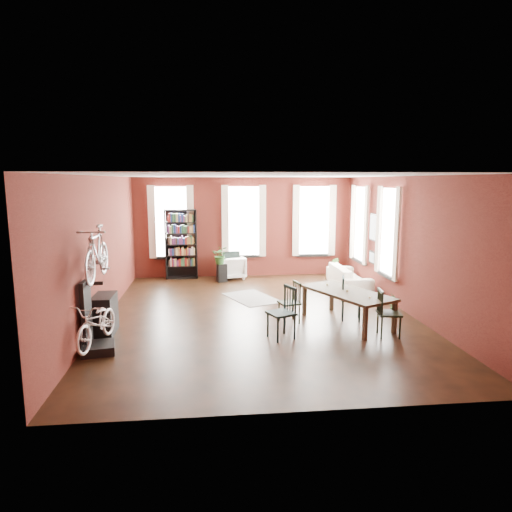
{
  "coord_description": "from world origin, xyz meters",
  "views": [
    {
      "loc": [
        -1.15,
        -10.15,
        3.1
      ],
      "look_at": [
        -0.01,
        0.6,
        1.3
      ],
      "focal_mm": 32.0,
      "sensor_mm": 36.0,
      "label": 1
    }
  ],
  "objects": [
    {
      "name": "dining_chair_a",
      "position": [
        0.26,
        -1.58,
        0.52
      ],
      "size": [
        0.62,
        0.62,
        1.03
      ],
      "primitive_type": "cube",
      "rotation": [
        0.0,
        0.0,
        -1.18
      ],
      "color": "#183434",
      "rests_on": "ground"
    },
    {
      "name": "white_armchair",
      "position": [
        -0.42,
        4.1,
        0.39
      ],
      "size": [
        0.9,
        0.86,
        0.78
      ],
      "primitive_type": "imported",
      "rotation": [
        0.0,
        0.0,
        3.36
      ],
      "color": "white",
      "rests_on": "ground"
    },
    {
      "name": "plant_on_stand",
      "position": [
        -0.79,
        3.63,
        0.78
      ],
      "size": [
        0.56,
        0.61,
        0.43
      ],
      "primitive_type": "imported",
      "rotation": [
        0.0,
        0.0,
        -0.12
      ],
      "color": "#275321",
      "rests_on": "plant_stand"
    },
    {
      "name": "striped_rug",
      "position": [
        -0.02,
        1.58,
        0.01
      ],
      "size": [
        1.57,
        1.88,
        0.01
      ],
      "primitive_type": "cube",
      "rotation": [
        0.0,
        0.0,
        0.41
      ],
      "color": "black",
      "rests_on": "ground"
    },
    {
      "name": "plant_stand",
      "position": [
        -0.75,
        3.66,
        0.28
      ],
      "size": [
        0.34,
        0.34,
        0.56
      ],
      "primitive_type": "cube",
      "rotation": [
        0.0,
        0.0,
        0.25
      ],
      "color": "black",
      "rests_on": "ground"
    },
    {
      "name": "bike_wall_rack",
      "position": [
        -3.4,
        -1.8,
        0.65
      ],
      "size": [
        0.16,
        0.6,
        1.3
      ],
      "primitive_type": "cube",
      "color": "black",
      "rests_on": "ground"
    },
    {
      "name": "bike_trainer",
      "position": [
        -3.18,
        -2.0,
        0.08
      ],
      "size": [
        0.67,
        0.67,
        0.17
      ],
      "primitive_type": "cube",
      "rotation": [
        0.0,
        0.0,
        0.19
      ],
      "color": "black",
      "rests_on": "ground"
    },
    {
      "name": "dining_chair_b",
      "position": [
        0.59,
        -0.6,
        0.45
      ],
      "size": [
        0.5,
        0.5,
        0.9
      ],
      "primitive_type": "cube",
      "rotation": [
        0.0,
        0.0,
        -1.34
      ],
      "color": "black",
      "rests_on": "ground"
    },
    {
      "name": "bookshelf",
      "position": [
        -2.0,
        4.3,
        1.1
      ],
      "size": [
        1.0,
        0.32,
        2.2
      ],
      "primitive_type": "cube",
      "color": "black",
      "rests_on": "ground"
    },
    {
      "name": "plant_by_sofa",
      "position": [
        2.79,
        3.75,
        0.15
      ],
      "size": [
        0.44,
        0.71,
        0.3
      ],
      "primitive_type": "imported",
      "rotation": [
        0.0,
        0.0,
        -0.09
      ],
      "color": "#2F5823",
      "rests_on": "ground"
    },
    {
      "name": "plant_small",
      "position": [
        3.18,
        -0.13,
        0.08
      ],
      "size": [
        0.51,
        0.48,
        0.17
      ],
      "primitive_type": "imported",
      "rotation": [
        0.0,
        0.0,
        0.91
      ],
      "color": "#2A5220",
      "rests_on": "ground"
    },
    {
      "name": "room",
      "position": [
        0.25,
        0.62,
        2.14
      ],
      "size": [
        9.0,
        9.04,
        3.22
      ],
      "color": "black",
      "rests_on": "ground"
    },
    {
      "name": "dining_chair_c",
      "position": [
        2.42,
        -1.69,
        0.48
      ],
      "size": [
        0.5,
        0.5,
        0.95
      ],
      "primitive_type": "cube",
      "rotation": [
        0.0,
        0.0,
        1.43
      ],
      "color": "black",
      "rests_on": "ground"
    },
    {
      "name": "dining_chair_d",
      "position": [
        2.01,
        -0.53,
        0.49
      ],
      "size": [
        0.55,
        0.55,
        0.97
      ],
      "primitive_type": "cube",
      "rotation": [
        0.0,
        0.0,
        1.29
      ],
      "color": "#163132",
      "rests_on": "ground"
    },
    {
      "name": "console_table",
      "position": [
        -3.28,
        -0.9,
        0.4
      ],
      "size": [
        0.4,
        0.8,
        0.8
      ],
      "primitive_type": "cube",
      "color": "black",
      "rests_on": "ground"
    },
    {
      "name": "dining_table",
      "position": [
        1.83,
        -0.81,
        0.36
      ],
      "size": [
        1.76,
        2.33,
        0.72
      ],
      "primitive_type": "cube",
      "rotation": [
        0.0,
        0.0,
        0.43
      ],
      "color": "#473C2A",
      "rests_on": "ground"
    },
    {
      "name": "bicycle_floor",
      "position": [
        -3.16,
        -2.02,
        0.94
      ],
      "size": [
        0.68,
        0.9,
        1.55
      ],
      "primitive_type": "imported",
      "rotation": [
        0.0,
        0.0,
        -0.19
      ],
      "color": "silver",
      "rests_on": "bike_trainer"
    },
    {
      "name": "cream_sofa",
      "position": [
        2.95,
        2.6,
        0.41
      ],
      "size": [
        0.61,
        2.08,
        0.81
      ],
      "primitive_type": "imported",
      "rotation": [
        0.0,
        0.0,
        1.57
      ],
      "color": "beige",
      "rests_on": "ground"
    },
    {
      "name": "bicycle_hung",
      "position": [
        -3.15,
        -1.8,
        2.13
      ],
      "size": [
        0.47,
        1.0,
        1.66
      ],
      "primitive_type": "imported",
      "color": "#A5A8AD",
      "rests_on": "bike_wall_rack"
    }
  ]
}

